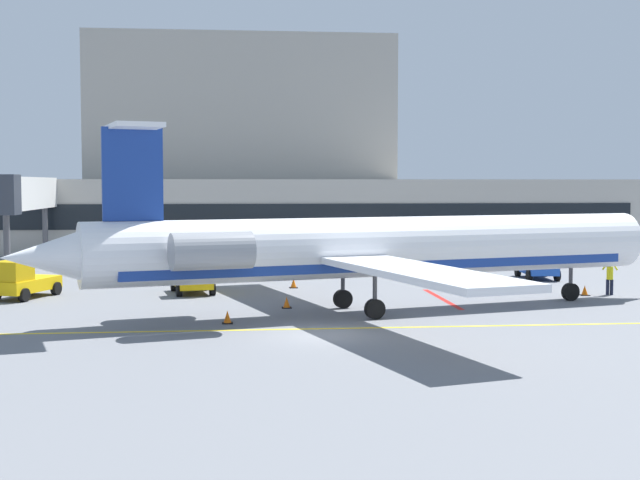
{
  "coord_description": "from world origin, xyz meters",
  "views": [
    {
      "loc": [
        -3.59,
        -34.02,
        6.02
      ],
      "look_at": [
        1.06,
        11.92,
        3.0
      ],
      "focal_mm": 48.86,
      "sensor_mm": 36.0,
      "label": 1
    }
  ],
  "objects_px": {
    "fuel_tank": "(392,243)",
    "marshaller": "(610,277)",
    "regional_jet": "(374,248)",
    "pushback_tractor": "(535,264)",
    "belt_loader": "(22,281)",
    "baggage_tug": "(193,277)"
  },
  "relations": [
    {
      "from": "belt_loader",
      "to": "marshaller",
      "type": "bearing_deg",
      "value": -2.99
    },
    {
      "from": "regional_jet",
      "to": "pushback_tractor",
      "type": "distance_m",
      "value": 18.71
    },
    {
      "from": "fuel_tank",
      "to": "marshaller",
      "type": "bearing_deg",
      "value": -69.32
    },
    {
      "from": "baggage_tug",
      "to": "belt_loader",
      "type": "distance_m",
      "value": 8.87
    },
    {
      "from": "belt_loader",
      "to": "regional_jet",
      "type": "bearing_deg",
      "value": -20.82
    },
    {
      "from": "regional_jet",
      "to": "belt_loader",
      "type": "bearing_deg",
      "value": 159.18
    },
    {
      "from": "belt_loader",
      "to": "fuel_tank",
      "type": "height_order",
      "value": "fuel_tank"
    },
    {
      "from": "regional_jet",
      "to": "marshaller",
      "type": "distance_m",
      "value": 14.73
    },
    {
      "from": "fuel_tank",
      "to": "marshaller",
      "type": "relative_size",
      "value": 3.27
    },
    {
      "from": "pushback_tractor",
      "to": "fuel_tank",
      "type": "xyz_separation_m",
      "value": [
        -6.94,
        12.59,
        0.47
      ]
    },
    {
      "from": "belt_loader",
      "to": "fuel_tank",
      "type": "bearing_deg",
      "value": 40.22
    },
    {
      "from": "baggage_tug",
      "to": "fuel_tank",
      "type": "xyz_separation_m",
      "value": [
        14.35,
        18.53,
        0.45
      ]
    },
    {
      "from": "pushback_tractor",
      "to": "marshaller",
      "type": "height_order",
      "value": "pushback_tractor"
    },
    {
      "from": "regional_jet",
      "to": "baggage_tug",
      "type": "height_order",
      "value": "regional_jet"
    },
    {
      "from": "baggage_tug",
      "to": "belt_loader",
      "type": "xyz_separation_m",
      "value": [
        -8.81,
        -1.06,
        0.01
      ]
    },
    {
      "from": "belt_loader",
      "to": "marshaller",
      "type": "height_order",
      "value": "belt_loader"
    },
    {
      "from": "fuel_tank",
      "to": "belt_loader",
      "type": "bearing_deg",
      "value": -139.78
    },
    {
      "from": "regional_jet",
      "to": "fuel_tank",
      "type": "height_order",
      "value": "regional_jet"
    },
    {
      "from": "baggage_tug",
      "to": "fuel_tank",
      "type": "relative_size",
      "value": 0.59
    },
    {
      "from": "pushback_tractor",
      "to": "belt_loader",
      "type": "height_order",
      "value": "belt_loader"
    },
    {
      "from": "pushback_tractor",
      "to": "baggage_tug",
      "type": "bearing_deg",
      "value": -164.42
    },
    {
      "from": "marshaller",
      "to": "pushback_tractor",
      "type": "bearing_deg",
      "value": 97.04
    }
  ]
}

